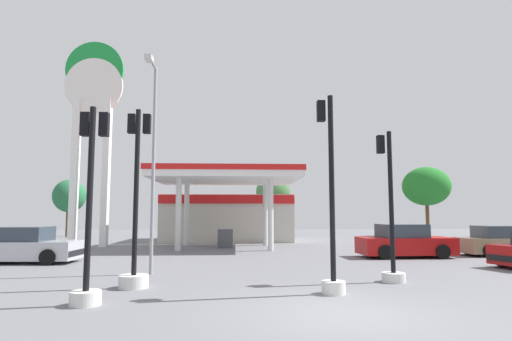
{
  "coord_description": "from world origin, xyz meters",
  "views": [
    {
      "loc": [
        -2.24,
        -8.84,
        2.07
      ],
      "look_at": [
        -1.14,
        12.76,
        4.28
      ],
      "focal_mm": 29.3,
      "sensor_mm": 36.0,
      "label": 1
    }
  ],
  "objects_px": {
    "station_pole_sign": "(93,116)",
    "traffic_signal_3": "(89,230)",
    "tree_2": "(426,186)",
    "car_0": "(405,242)",
    "corner_streetlamp": "(153,147)",
    "traffic_signal_0": "(391,233)",
    "tree_1": "(273,192)",
    "traffic_signal_2": "(135,232)",
    "traffic_signal_1": "(331,223)",
    "tree_0": "(69,196)",
    "car_3": "(500,242)",
    "car_1": "(26,246)"
  },
  "relations": [
    {
      "from": "car_0",
      "to": "car_1",
      "type": "xyz_separation_m",
      "value": [
        -16.74,
        -1.34,
        -0.02
      ]
    },
    {
      "from": "car_0",
      "to": "car_3",
      "type": "xyz_separation_m",
      "value": [
        5.04,
        0.6,
        -0.05
      ]
    },
    {
      "from": "station_pole_sign",
      "to": "traffic_signal_3",
      "type": "relative_size",
      "value": 2.86
    },
    {
      "from": "car_0",
      "to": "station_pole_sign",
      "type": "bearing_deg",
      "value": 157.72
    },
    {
      "from": "car_1",
      "to": "tree_1",
      "type": "relative_size",
      "value": 0.77
    },
    {
      "from": "traffic_signal_0",
      "to": "traffic_signal_1",
      "type": "height_order",
      "value": "traffic_signal_1"
    },
    {
      "from": "traffic_signal_1",
      "to": "tree_0",
      "type": "distance_m",
      "value": 32.12
    },
    {
      "from": "station_pole_sign",
      "to": "corner_streetlamp",
      "type": "xyz_separation_m",
      "value": [
        6.2,
        -12.09,
        -3.89
      ]
    },
    {
      "from": "tree_0",
      "to": "tree_2",
      "type": "relative_size",
      "value": 0.81
    },
    {
      "from": "traffic_signal_3",
      "to": "car_3",
      "type": "bearing_deg",
      "value": 31.96
    },
    {
      "from": "station_pole_sign",
      "to": "car_3",
      "type": "relative_size",
      "value": 3.15
    },
    {
      "from": "car_1",
      "to": "tree_1",
      "type": "bearing_deg",
      "value": 58.36
    },
    {
      "from": "traffic_signal_0",
      "to": "tree_0",
      "type": "height_order",
      "value": "tree_0"
    },
    {
      "from": "tree_0",
      "to": "corner_streetlamp",
      "type": "relative_size",
      "value": 0.69
    },
    {
      "from": "car_1",
      "to": "car_3",
      "type": "xyz_separation_m",
      "value": [
        21.78,
        1.94,
        -0.02
      ]
    },
    {
      "from": "tree_1",
      "to": "corner_streetlamp",
      "type": "distance_m",
      "value": 24.45
    },
    {
      "from": "traffic_signal_2",
      "to": "car_1",
      "type": "bearing_deg",
      "value": 134.0
    },
    {
      "from": "car_3",
      "to": "corner_streetlamp",
      "type": "relative_size",
      "value": 0.57
    },
    {
      "from": "car_0",
      "to": "tree_1",
      "type": "bearing_deg",
      "value": 103.68
    },
    {
      "from": "station_pole_sign",
      "to": "traffic_signal_2",
      "type": "height_order",
      "value": "station_pole_sign"
    },
    {
      "from": "station_pole_sign",
      "to": "traffic_signal_2",
      "type": "distance_m",
      "value": 17.11
    },
    {
      "from": "corner_streetlamp",
      "to": "car_1",
      "type": "bearing_deg",
      "value": 147.39
    },
    {
      "from": "tree_2",
      "to": "corner_streetlamp",
      "type": "bearing_deg",
      "value": -131.82
    },
    {
      "from": "car_0",
      "to": "traffic_signal_3",
      "type": "xyz_separation_m",
      "value": [
        -11.36,
        -9.64,
        0.99
      ]
    },
    {
      "from": "traffic_signal_1",
      "to": "traffic_signal_3",
      "type": "bearing_deg",
      "value": -170.2
    },
    {
      "from": "car_3",
      "to": "tree_2",
      "type": "relative_size",
      "value": 0.66
    },
    {
      "from": "traffic_signal_2",
      "to": "traffic_signal_3",
      "type": "distance_m",
      "value": 2.24
    },
    {
      "from": "corner_streetlamp",
      "to": "tree_0",
      "type": "bearing_deg",
      "value": 116.76
    },
    {
      "from": "car_1",
      "to": "tree_0",
      "type": "distance_m",
      "value": 20.86
    },
    {
      "from": "traffic_signal_1",
      "to": "traffic_signal_3",
      "type": "xyz_separation_m",
      "value": [
        -5.88,
        -1.01,
        -0.11
      ]
    },
    {
      "from": "car_3",
      "to": "traffic_signal_2",
      "type": "relative_size",
      "value": 0.82
    },
    {
      "from": "traffic_signal_3",
      "to": "tree_0",
      "type": "height_order",
      "value": "tree_0"
    },
    {
      "from": "station_pole_sign",
      "to": "tree_2",
      "type": "xyz_separation_m",
      "value": [
        26.44,
        10.53,
        -3.74
      ]
    },
    {
      "from": "traffic_signal_0",
      "to": "tree_1",
      "type": "xyz_separation_m",
      "value": [
        -1.26,
        25.38,
        2.53
      ]
    },
    {
      "from": "station_pole_sign",
      "to": "traffic_signal_1",
      "type": "relative_size",
      "value": 2.51
    },
    {
      "from": "traffic_signal_0",
      "to": "corner_streetlamp",
      "type": "relative_size",
      "value": 0.63
    },
    {
      "from": "station_pole_sign",
      "to": "traffic_signal_0",
      "type": "bearing_deg",
      "value": -45.1
    },
    {
      "from": "traffic_signal_1",
      "to": "tree_0",
      "type": "height_order",
      "value": "traffic_signal_1"
    },
    {
      "from": "car_0",
      "to": "corner_streetlamp",
      "type": "distance_m",
      "value": 12.54
    },
    {
      "from": "tree_0",
      "to": "corner_streetlamp",
      "type": "distance_m",
      "value": 26.37
    },
    {
      "from": "tree_0",
      "to": "tree_1",
      "type": "xyz_separation_m",
      "value": [
        18.21,
        0.08,
        0.42
      ]
    },
    {
      "from": "car_3",
      "to": "tree_0",
      "type": "relative_size",
      "value": 0.82
    },
    {
      "from": "car_0",
      "to": "tree_2",
      "type": "relative_size",
      "value": 0.7
    },
    {
      "from": "car_1",
      "to": "tree_0",
      "type": "xyz_separation_m",
      "value": [
        -5.98,
        19.77,
        2.88
      ]
    },
    {
      "from": "traffic_signal_2",
      "to": "corner_streetlamp",
      "type": "relative_size",
      "value": 0.69
    },
    {
      "from": "car_0",
      "to": "tree_0",
      "type": "relative_size",
      "value": 0.87
    },
    {
      "from": "car_1",
      "to": "station_pole_sign",
      "type": "bearing_deg",
      "value": 92.2
    },
    {
      "from": "traffic_signal_0",
      "to": "tree_1",
      "type": "height_order",
      "value": "tree_1"
    },
    {
      "from": "car_1",
      "to": "car_3",
      "type": "distance_m",
      "value": 21.86
    },
    {
      "from": "traffic_signal_0",
      "to": "corner_streetlamp",
      "type": "distance_m",
      "value": 8.33
    }
  ]
}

